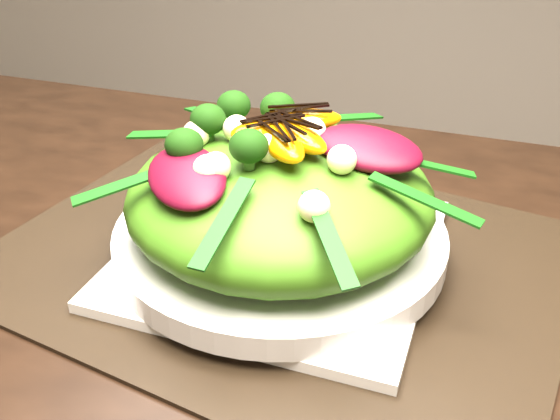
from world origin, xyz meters
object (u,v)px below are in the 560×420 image
(orange_segment, at_px, (264,128))
(plate_base, at_px, (280,251))
(salad_bowl, at_px, (280,237))
(lettuce_mound, at_px, (280,195))
(placemat, at_px, (280,258))

(orange_segment, bearing_deg, plate_base, -36.93)
(plate_base, distance_m, salad_bowl, 0.01)
(salad_bowl, relative_size, orange_segment, 4.00)
(lettuce_mound, height_order, orange_segment, orange_segment)
(placemat, height_order, orange_segment, orange_segment)
(salad_bowl, height_order, lettuce_mound, lettuce_mound)
(plate_base, height_order, salad_bowl, salad_bowl)
(lettuce_mound, xyz_separation_m, orange_segment, (-0.02, 0.01, 0.05))
(placemat, relative_size, lettuce_mound, 1.87)
(placemat, distance_m, lettuce_mound, 0.06)
(lettuce_mound, bearing_deg, placemat, 0.00)
(placemat, bearing_deg, lettuce_mound, 0.00)
(placemat, relative_size, salad_bowl, 1.69)
(placemat, xyz_separation_m, plate_base, (0.00, 0.00, 0.01))
(plate_base, height_order, orange_segment, orange_segment)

